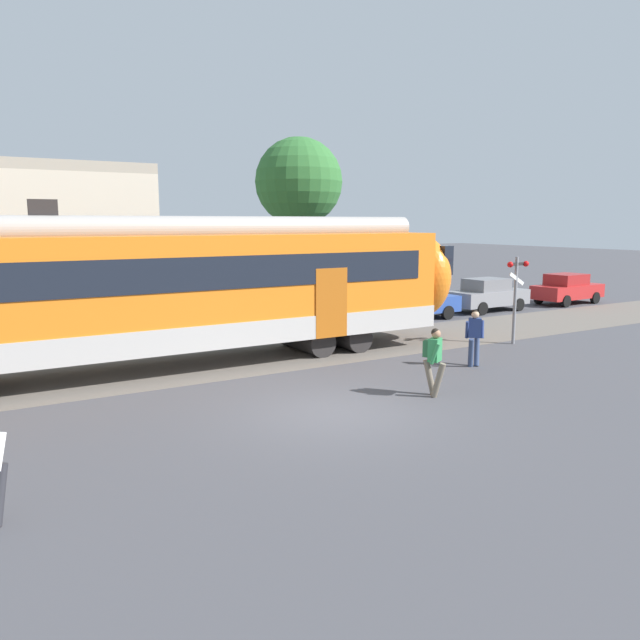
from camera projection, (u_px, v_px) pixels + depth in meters
ground_plane at (335, 412)px, 13.76m from camera, size 160.00×160.00×0.00m
pedestrian_green at (434, 356)px, 14.93m from camera, size 0.50×0.71×1.67m
pedestrian_navy at (475, 334)px, 18.00m from camera, size 0.67×0.45×1.67m
parked_car_blue at (413, 301)px, 26.77m from camera, size 4.02×1.79×1.54m
parked_car_grey at (488, 295)px, 29.26m from camera, size 4.06×1.87×1.54m
parked_car_red at (567, 289)px, 31.85m from camera, size 4.09×1.93×1.54m
crossing_signal at (516, 286)px, 21.17m from camera, size 0.96×0.22×3.00m
street_tree_right at (299, 182)px, 29.07m from camera, size 4.08×4.08×8.06m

